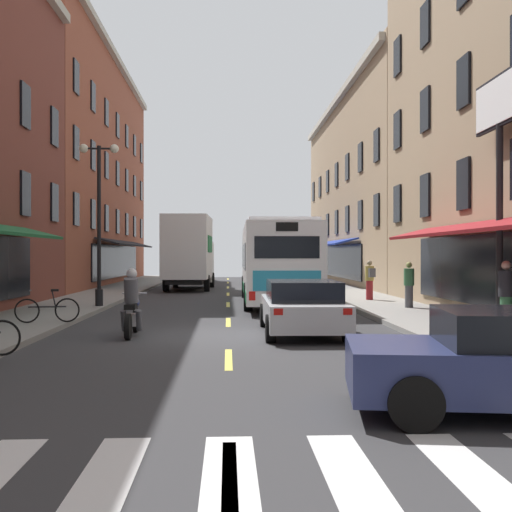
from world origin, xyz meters
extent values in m
cube|color=#333335|center=(0.00, 0.00, -0.05)|extent=(34.80, 80.00, 0.10)
cube|color=#DBCC4C|center=(0.00, -10.00, 0.00)|extent=(0.14, 2.40, 0.01)
cube|color=#DBCC4C|center=(0.00, -3.50, 0.00)|extent=(0.14, 2.40, 0.01)
cube|color=#DBCC4C|center=(0.00, 3.00, 0.00)|extent=(0.14, 2.40, 0.01)
cube|color=#DBCC4C|center=(0.00, 9.50, 0.00)|extent=(0.14, 2.40, 0.01)
cube|color=#DBCC4C|center=(0.00, 16.00, 0.00)|extent=(0.14, 2.40, 0.01)
cube|color=#DBCC4C|center=(0.00, 22.50, 0.00)|extent=(0.14, 2.40, 0.01)
cube|color=#DBCC4C|center=(0.00, 29.00, 0.00)|extent=(0.14, 2.40, 0.01)
cube|color=#DBCC4C|center=(0.00, 35.50, 0.00)|extent=(0.14, 2.40, 0.01)
cube|color=silver|center=(-1.10, -10.00, 0.00)|extent=(0.50, 2.80, 0.01)
cube|color=silver|center=(0.00, -10.00, 0.00)|extent=(0.50, 2.80, 0.01)
cube|color=silver|center=(1.10, -10.00, 0.00)|extent=(0.50, 2.80, 0.01)
cube|color=silver|center=(2.20, -10.00, 0.00)|extent=(0.50, 2.80, 0.01)
cube|color=gray|center=(5.90, 0.00, 0.07)|extent=(3.00, 80.00, 0.14)
cube|color=black|center=(-7.36, 7.62, 4.20)|extent=(0.10, 1.00, 1.60)
cube|color=black|center=(-7.36, 11.43, 4.20)|extent=(0.10, 1.00, 1.60)
cube|color=black|center=(-7.36, 7.62, 7.40)|extent=(0.10, 1.00, 1.60)
cube|color=black|center=(-7.36, 11.43, 7.40)|extent=(0.10, 1.00, 1.60)
cube|color=brown|center=(-11.40, 26.67, 7.58)|extent=(8.00, 26.57, 15.16)
cube|color=#B2AD9E|center=(-7.30, 26.67, 14.81)|extent=(0.44, 26.07, 0.40)
cube|color=black|center=(-7.36, 26.67, 1.55)|extent=(0.10, 16.00, 2.10)
cube|color=black|center=(-6.65, 26.67, 2.75)|extent=(1.38, 14.93, 0.44)
cube|color=black|center=(-7.36, 15.24, 4.20)|extent=(0.10, 1.00, 1.60)
cube|color=black|center=(-7.36, 19.05, 4.20)|extent=(0.10, 1.00, 1.60)
cube|color=black|center=(-7.36, 22.86, 4.20)|extent=(0.10, 1.00, 1.60)
cube|color=black|center=(-7.36, 26.67, 4.20)|extent=(0.10, 1.00, 1.60)
cube|color=black|center=(-7.36, 30.48, 4.20)|extent=(0.10, 1.00, 1.60)
cube|color=black|center=(-7.36, 34.29, 4.20)|extent=(0.10, 1.00, 1.60)
cube|color=black|center=(-7.36, 38.10, 4.20)|extent=(0.10, 1.00, 1.60)
cube|color=black|center=(-7.36, 15.24, 7.40)|extent=(0.10, 1.00, 1.60)
cube|color=black|center=(-7.36, 19.05, 7.40)|extent=(0.10, 1.00, 1.60)
cube|color=black|center=(-7.36, 22.86, 7.40)|extent=(0.10, 1.00, 1.60)
cube|color=black|center=(-7.36, 26.67, 7.40)|extent=(0.10, 1.00, 1.60)
cube|color=black|center=(-7.36, 30.48, 7.40)|extent=(0.10, 1.00, 1.60)
cube|color=black|center=(-7.36, 34.29, 7.40)|extent=(0.10, 1.00, 1.60)
cube|color=black|center=(-7.36, 38.10, 7.40)|extent=(0.10, 1.00, 1.60)
cube|color=black|center=(-7.36, 15.24, 10.60)|extent=(0.10, 1.00, 1.60)
cube|color=black|center=(-7.36, 19.05, 10.60)|extent=(0.10, 1.00, 1.60)
cube|color=black|center=(-7.36, 22.86, 10.60)|extent=(0.10, 1.00, 1.60)
cube|color=black|center=(-7.36, 26.67, 10.60)|extent=(0.10, 1.00, 1.60)
cube|color=black|center=(-7.36, 30.48, 10.60)|extent=(0.10, 1.00, 1.60)
cube|color=black|center=(-7.36, 34.29, 10.60)|extent=(0.10, 1.00, 1.60)
cube|color=black|center=(-7.36, 38.10, 10.60)|extent=(0.10, 1.00, 1.60)
cube|color=maroon|center=(6.65, 0.00, 2.75)|extent=(1.38, 14.93, 0.44)
cube|color=black|center=(7.36, 3.81, 4.20)|extent=(0.10, 1.00, 1.60)
cube|color=black|center=(7.36, 7.62, 4.20)|extent=(0.10, 1.00, 1.60)
cube|color=black|center=(7.36, 11.43, 4.20)|extent=(0.10, 1.00, 1.60)
cube|color=black|center=(7.36, 3.81, 7.40)|extent=(0.10, 1.00, 1.60)
cube|color=black|center=(7.36, 7.62, 7.40)|extent=(0.10, 1.00, 1.60)
cube|color=black|center=(7.36, 11.43, 7.40)|extent=(0.10, 1.00, 1.60)
cube|color=black|center=(7.36, 7.62, 10.60)|extent=(0.10, 1.00, 1.60)
cube|color=black|center=(7.36, 11.43, 10.60)|extent=(0.10, 1.00, 1.60)
cube|color=#9E8466|center=(11.40, 26.67, 6.31)|extent=(8.00, 26.57, 12.62)
cube|color=#B2AD9E|center=(7.30, 26.67, 12.27)|extent=(0.44, 26.07, 0.40)
cube|color=black|center=(7.36, 26.67, 1.55)|extent=(0.10, 16.00, 2.10)
cube|color=navy|center=(6.65, 26.67, 2.75)|extent=(1.38, 14.93, 0.44)
cube|color=black|center=(7.36, 15.24, 4.20)|extent=(0.10, 1.00, 1.60)
cube|color=black|center=(7.36, 19.05, 4.20)|extent=(0.10, 1.00, 1.60)
cube|color=black|center=(7.36, 22.86, 4.20)|extent=(0.10, 1.00, 1.60)
cube|color=black|center=(7.36, 26.67, 4.20)|extent=(0.10, 1.00, 1.60)
cube|color=black|center=(7.36, 30.48, 4.20)|extent=(0.10, 1.00, 1.60)
cube|color=black|center=(7.36, 34.29, 4.20)|extent=(0.10, 1.00, 1.60)
cube|color=black|center=(7.36, 38.10, 4.20)|extent=(0.10, 1.00, 1.60)
cube|color=black|center=(7.36, 15.24, 7.40)|extent=(0.10, 1.00, 1.60)
cube|color=black|center=(7.36, 19.05, 7.40)|extent=(0.10, 1.00, 1.60)
cube|color=black|center=(7.36, 22.86, 7.40)|extent=(0.10, 1.00, 1.60)
cube|color=black|center=(7.36, 26.67, 7.40)|extent=(0.10, 1.00, 1.60)
cube|color=black|center=(7.36, 30.48, 7.40)|extent=(0.10, 1.00, 1.60)
cube|color=black|center=(7.36, 34.29, 7.40)|extent=(0.10, 1.00, 1.60)
cube|color=black|center=(7.36, 38.10, 7.40)|extent=(0.10, 1.00, 1.60)
cylinder|color=black|center=(7.05, 0.51, 2.77)|extent=(0.18, 0.18, 5.26)
cylinder|color=black|center=(7.05, 0.51, 0.26)|extent=(0.40, 0.40, 0.24)
cube|color=black|center=(7.05, 0.51, 6.00)|extent=(0.10, 2.86, 1.36)
cube|color=white|center=(6.99, 0.51, 6.00)|extent=(0.04, 2.70, 1.20)
cube|color=white|center=(7.11, 0.51, 6.00)|extent=(0.04, 2.70, 1.20)
cube|color=white|center=(1.92, 9.77, 1.72)|extent=(2.69, 11.34, 2.74)
cube|color=silver|center=(1.92, 9.77, 3.15)|extent=(2.48, 10.13, 0.16)
cube|color=black|center=(1.92, 10.07, 1.92)|extent=(2.70, 8.94, 0.96)
cube|color=#19723F|center=(1.92, 9.77, 0.60)|extent=(2.72, 10.94, 0.36)
cube|color=black|center=(1.99, 15.38, 1.92)|extent=(2.25, 0.15, 1.10)
cube|color=black|center=(1.84, 4.16, 2.23)|extent=(2.05, 0.15, 0.70)
cube|color=teal|center=(1.84, 4.15, 1.17)|extent=(2.15, 0.13, 0.64)
cube|color=black|center=(1.84, 4.15, 2.87)|extent=(0.70, 0.11, 0.28)
cube|color=red|center=(0.75, 4.15, 0.70)|extent=(0.20, 0.08, 0.28)
cube|color=red|center=(2.94, 4.13, 0.70)|extent=(0.20, 0.08, 0.28)
cylinder|color=black|center=(0.79, 13.44, 0.50)|extent=(0.31, 1.00, 1.00)
cylinder|color=black|center=(3.14, 13.41, 0.50)|extent=(0.31, 1.00, 1.00)
cylinder|color=black|center=(0.70, 6.63, 0.50)|extent=(0.31, 1.00, 1.00)
cylinder|color=black|center=(3.05, 6.60, 0.50)|extent=(0.31, 1.00, 1.00)
cube|color=white|center=(-2.07, 22.77, 1.55)|extent=(2.38, 2.33, 2.40)
cube|color=black|center=(-2.03, 23.85, 2.40)|extent=(2.00, 0.18, 0.80)
cube|color=white|center=(-2.21, 19.15, 2.40)|extent=(2.59, 5.08, 3.40)
cube|color=#196633|center=(-0.99, 19.11, 2.57)|extent=(0.17, 3.00, 0.90)
cube|color=black|center=(-2.17, 20.28, 0.55)|extent=(2.16, 6.91, 0.24)
cylinder|color=black|center=(-3.18, 22.61, 0.45)|extent=(0.31, 0.91, 0.90)
cylinder|color=black|center=(-0.98, 22.53, 0.45)|extent=(0.31, 0.91, 0.90)
cylinder|color=black|center=(-3.34, 18.45, 0.45)|extent=(0.31, 0.91, 0.90)
cylinder|color=black|center=(-1.14, 18.36, 0.45)|extent=(0.31, 0.91, 0.90)
cube|color=black|center=(-2.20, 31.81, 0.58)|extent=(1.82, 4.27, 0.69)
cube|color=black|center=(-2.20, 31.64, 1.14)|extent=(1.63, 2.32, 0.48)
cube|color=red|center=(-2.93, 29.72, 0.83)|extent=(0.20, 0.06, 0.14)
cube|color=red|center=(-1.52, 29.70, 0.83)|extent=(0.20, 0.06, 0.14)
cylinder|color=black|center=(-3.01, 33.25, 0.32)|extent=(0.23, 0.64, 0.64)
cylinder|color=black|center=(-1.35, 33.23, 0.32)|extent=(0.23, 0.64, 0.64)
cylinder|color=black|center=(-3.05, 30.40, 0.32)|extent=(0.23, 0.64, 0.64)
cylinder|color=black|center=(-1.38, 30.38, 0.32)|extent=(0.23, 0.64, 0.64)
cube|color=silver|center=(1.86, 0.26, 0.55)|extent=(1.92, 4.55, 0.62)
cube|color=black|center=(1.86, 0.08, 1.09)|extent=(1.74, 2.47, 0.51)
cube|color=red|center=(1.08, -1.97, 0.76)|extent=(0.20, 0.06, 0.14)
cube|color=red|center=(2.58, -1.99, 0.76)|extent=(0.20, 0.06, 0.14)
cylinder|color=black|center=(0.99, 1.84, 0.32)|extent=(0.23, 0.64, 0.64)
cylinder|color=black|center=(2.76, 1.82, 0.32)|extent=(0.23, 0.64, 0.64)
cylinder|color=black|center=(0.95, -1.29, 0.32)|extent=(0.23, 0.64, 0.64)
cylinder|color=black|center=(2.72, -1.31, 0.32)|extent=(0.23, 0.64, 0.64)
cylinder|color=black|center=(2.10, -8.48, 0.32)|extent=(0.66, 0.31, 0.64)
cylinder|color=black|center=(2.34, -6.74, 0.32)|extent=(0.66, 0.31, 0.64)
cylinder|color=black|center=(-2.38, 0.74, 0.31)|extent=(0.11, 0.62, 0.62)
cylinder|color=black|center=(-2.35, -0.71, 0.31)|extent=(0.13, 0.62, 0.62)
cylinder|color=#B2B2B7|center=(-2.38, 0.62, 0.61)|extent=(0.08, 0.33, 0.68)
ellipsoid|color=navy|center=(-2.37, 0.19, 0.81)|extent=(0.33, 0.57, 0.28)
cube|color=black|center=(-2.36, -0.21, 0.74)|extent=(0.27, 0.57, 0.12)
cube|color=#B2B2B7|center=(-2.36, 0.01, 0.40)|extent=(0.25, 0.41, 0.30)
cylinder|color=#B2B2B7|center=(-2.37, 0.52, 1.02)|extent=(0.62, 0.05, 0.04)
cylinder|color=#4C4C51|center=(-2.36, -0.14, 1.13)|extent=(0.35, 0.47, 0.66)
sphere|color=#B2B2B7|center=(-2.36, -0.03, 1.53)|extent=(0.26, 0.26, 0.26)
cylinder|color=#4C4C51|center=(-2.54, -0.11, 0.40)|extent=(0.15, 0.36, 0.56)
cylinder|color=#4C4C51|center=(-2.18, -0.10, 0.40)|extent=(0.15, 0.36, 0.56)
torus|color=black|center=(-4.15, -3.78, 0.47)|extent=(0.67, 0.11, 0.66)
torus|color=black|center=(-5.46, 1.78, 0.47)|extent=(0.66, 0.15, 0.66)
torus|color=black|center=(-4.43, 1.95, 0.47)|extent=(0.66, 0.15, 0.66)
cylinder|color=black|center=(-4.94, 1.87, 0.57)|extent=(0.99, 0.20, 0.04)
cylinder|color=black|center=(-4.77, 1.90, 0.75)|extent=(0.14, 0.06, 0.50)
cube|color=black|center=(-4.75, 1.90, 1.02)|extent=(0.22, 0.15, 0.06)
cylinder|color=black|center=(-5.38, 1.79, 1.02)|extent=(0.11, 0.48, 0.03)
cylinder|color=maroon|center=(5.81, 10.00, 0.53)|extent=(0.28, 0.28, 0.78)
cylinder|color=#B29947|center=(5.81, 10.00, 1.23)|extent=(0.36, 0.36, 0.60)
sphere|color=gray|center=(5.81, 10.00, 1.65)|extent=(0.21, 0.21, 0.21)
cube|color=#4C4C51|center=(5.85, 9.76, 1.26)|extent=(0.29, 0.21, 0.36)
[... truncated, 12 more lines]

